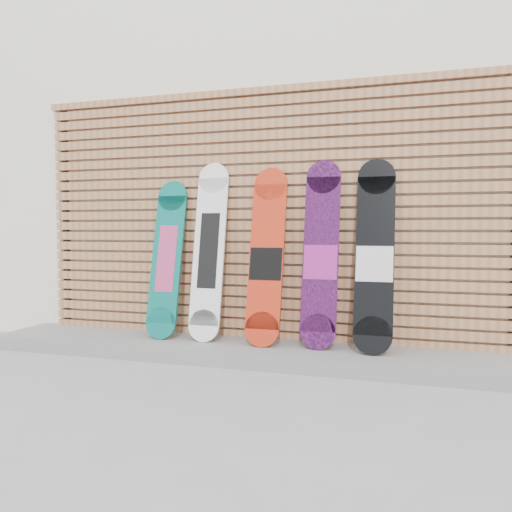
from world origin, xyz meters
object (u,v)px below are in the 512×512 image
at_px(snowboard_0, 167,258).
at_px(snowboard_4, 375,256).
at_px(snowboard_1, 209,251).
at_px(snowboard_3, 321,254).
at_px(snowboard_2, 266,256).

xyz_separation_m(snowboard_0, snowboard_4, (1.80, -0.02, 0.05)).
xyz_separation_m(snowboard_1, snowboard_3, (0.97, -0.00, -0.02)).
height_order(snowboard_1, snowboard_2, snowboard_1).
bearing_deg(snowboard_0, snowboard_2, -0.89).
bearing_deg(snowboard_3, snowboard_1, 179.83).
bearing_deg(snowboard_4, snowboard_3, 176.36).
bearing_deg(snowboard_0, snowboard_1, 1.05).
xyz_separation_m(snowboard_0, snowboard_1, (0.40, 0.01, 0.07)).
relative_size(snowboard_0, snowboard_3, 0.91).
relative_size(snowboard_3, snowboard_4, 1.00).
bearing_deg(snowboard_1, snowboard_3, -0.17).
distance_m(snowboard_0, snowboard_2, 0.92).
bearing_deg(snowboard_2, snowboard_0, 179.11).
bearing_deg(snowboard_1, snowboard_2, -2.37).
xyz_separation_m(snowboard_1, snowboard_2, (0.52, -0.02, -0.04)).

